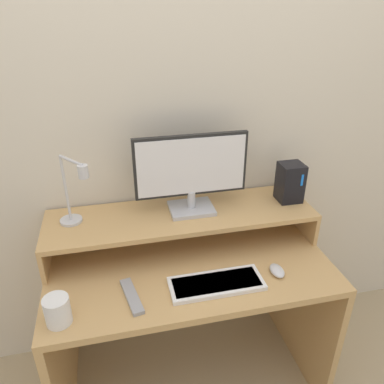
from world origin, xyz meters
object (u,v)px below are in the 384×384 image
desk_lamp (74,196)px  remote_control (132,296)px  router_dock (290,182)px  mug (57,311)px  mouse (277,271)px  monitor (191,172)px  keyboard (216,283)px

desk_lamp → remote_control: 0.46m
router_dock → mug: bearing=-159.5°
mug → mouse: bearing=4.7°
mouse → desk_lamp: bearing=158.8°
monitor → desk_lamp: size_ratio=1.60×
mouse → mug: mug is taller
keyboard → mug: 0.59m
keyboard → mug: mug is taller
keyboard → remote_control: size_ratio=1.85×
keyboard → mouse: bearing=3.0°
monitor → remote_control: size_ratio=2.44×
monitor → router_dock: 0.48m
mouse → remote_control: (-0.59, -0.01, -0.01)m
desk_lamp → keyboard: bearing=-31.5°
router_dock → remote_control: (-0.77, -0.32, -0.24)m
keyboard → remote_control: bearing=179.0°
desk_lamp → remote_control: size_ratio=1.52×
desk_lamp → router_dock: size_ratio=1.67×
router_dock → remote_control: router_dock is taller
desk_lamp → keyboard: 0.67m
desk_lamp → router_dock: (0.96, 0.01, -0.05)m
monitor → remote_control: monitor is taller
keyboard → mug: (-0.59, -0.06, 0.04)m
remote_control → router_dock: bearing=22.6°
router_dock → remote_control: bearing=-157.4°
mouse → monitor: bearing=131.4°
desk_lamp → monitor: bearing=2.7°
monitor → remote_control: 0.56m
mouse → router_dock: bearing=59.9°
monitor → keyboard: bearing=-86.1°
desk_lamp → router_dock: desk_lamp is taller
router_dock → mug: size_ratio=1.75×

